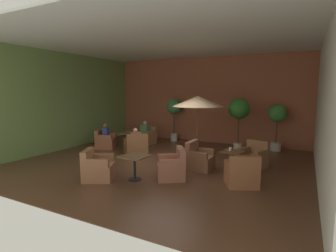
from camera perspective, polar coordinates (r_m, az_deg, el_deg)
name	(u,v)px	position (r m, az deg, el deg)	size (l,w,h in m)	color
ground_plane	(162,163)	(9.30, -1.26, -7.87)	(9.57, 8.74, 0.02)	brown
wall_back_brick	(205,100)	(12.94, 8.03, 5.53)	(9.57, 0.08, 4.05)	#A85B41
wall_left_accent	(63,102)	(12.01, -21.63, 4.92)	(0.08, 8.74, 4.05)	#729450
wall_right_plain	(324,108)	(7.88, 30.61, 3.30)	(0.08, 8.74, 4.05)	silver
ceiling_slab	(162,41)	(9.11, -1.33, 17.75)	(9.57, 8.74, 0.06)	white
cafe_table_front_left	(233,157)	(8.16, 13.72, -6.41)	(0.65, 0.65, 0.69)	black
armchair_front_left_north	(253,158)	(9.04, 17.88, -6.55)	(0.99, 0.96, 0.87)	#8F5D3D
armchair_front_left_east	(199,159)	(8.51, 6.70, -7.11)	(0.75, 0.80, 0.88)	#915D43
armchair_front_left_south	(242,174)	(7.24, 15.58, -10.02)	(1.02, 1.00, 0.86)	#9C5D3C
cafe_table_front_right	(130,136)	(11.54, -8.19, -2.16)	(0.84, 0.84, 0.69)	black
armchair_front_right_north	(105,141)	(11.84, -13.39, -3.18)	(1.02, 1.05, 0.80)	#9B573B
armchair_front_right_east	(136,146)	(10.52, -6.93, -4.35)	(1.14, 1.14, 0.82)	#915F3A
armchair_front_right_south	(146,138)	(12.41, -4.83, -2.49)	(0.88, 0.87, 0.80)	#966741
cafe_table_mid_center	(135,161)	(7.46, -7.20, -7.46)	(0.73, 0.73, 0.69)	black
armchair_mid_center_north	(97,168)	(7.73, -14.96, -8.81)	(1.04, 1.02, 0.85)	#996343
armchair_mid_center_east	(172,167)	(7.55, 0.87, -8.91)	(1.04, 1.05, 0.88)	#9A5B46
patio_umbrella_tall_red	(198,101)	(10.40, 6.45, 5.27)	(1.99, 1.99, 2.28)	#2D2D2D
potted_tree_left_corner	(277,118)	(11.73, 22.43, 1.53)	(0.72, 0.72, 1.91)	silver
potted_tree_mid_left	(174,110)	(12.98, 1.32, 3.50)	(0.74, 0.74, 2.08)	silver
potted_tree_mid_right	(239,111)	(11.00, 15.04, 3.09)	(0.85, 0.85, 2.19)	beige
patron_blue_shirt	(135,137)	(10.50, -7.02, -2.31)	(0.45, 0.45, 0.59)	#AD5450
patron_by_window	(145,129)	(12.32, -4.97, -0.67)	(0.39, 0.29, 0.65)	#507C50
patron_with_friend	(106,132)	(11.76, -13.26, -1.24)	(0.33, 0.39, 0.64)	#324996
iced_drink_cup	(230,149)	(8.13, 13.24, -4.86)	(0.08, 0.08, 0.11)	white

